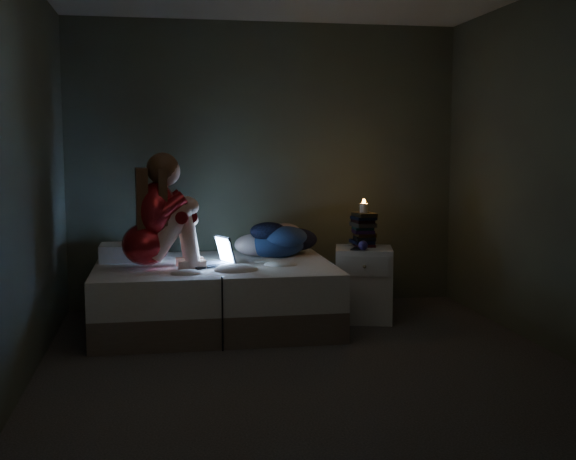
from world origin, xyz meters
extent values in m
cube|color=black|center=(0.00, 0.00, -0.01)|extent=(3.60, 3.80, 0.02)
cube|color=#4F5A45|center=(0.00, 1.91, 1.30)|extent=(3.60, 0.02, 2.60)
cube|color=#4F5A45|center=(0.00, -1.91, 1.30)|extent=(3.60, 0.02, 2.60)
cube|color=#4F5A45|center=(-1.81, 0.00, 1.30)|extent=(0.02, 3.80, 2.60)
cube|color=#4F5A45|center=(1.81, 0.00, 1.30)|extent=(0.02, 3.80, 2.60)
cube|color=white|center=(-1.23, 1.38, 0.60)|extent=(0.49, 0.35, 0.14)
cube|color=silver|center=(0.72, 1.10, 0.31)|extent=(0.56, 0.52, 0.63)
cylinder|color=beige|center=(0.74, 1.19, 0.96)|extent=(0.07, 0.07, 0.08)
cube|color=black|center=(0.65, 0.98, 0.63)|extent=(0.10, 0.15, 0.01)
sphere|color=navy|center=(0.71, 0.93, 0.67)|extent=(0.08, 0.08, 0.08)
camera|label=1|loc=(-0.96, -4.74, 1.47)|focal=45.16mm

